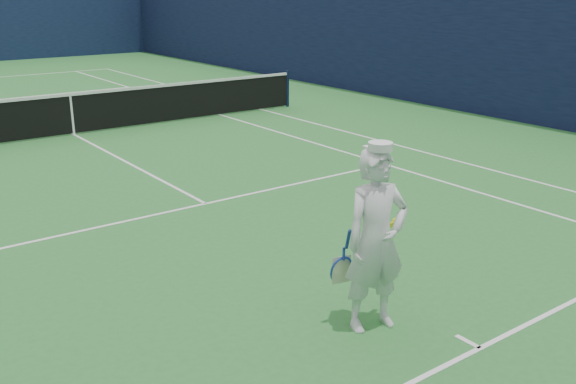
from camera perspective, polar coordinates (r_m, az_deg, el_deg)
name	(u,v)px	position (r m, az deg, el deg)	size (l,w,h in m)	color
ground	(74,135)	(16.33, -18.48, 4.85)	(80.00, 80.00, 0.00)	#2B732F
court_markings	(74,135)	(16.33, -18.48, 4.86)	(11.03, 23.83, 0.01)	white
windscreen_fence	(65,50)	(16.03, -19.19, 11.82)	(20.12, 36.12, 4.00)	#101A3B
tennis_net	(72,112)	(16.23, -18.67, 6.76)	(12.88, 0.09, 1.07)	#141E4C
tennis_player	(376,240)	(6.55, 7.83, -4.27)	(0.78, 0.63, 1.98)	white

